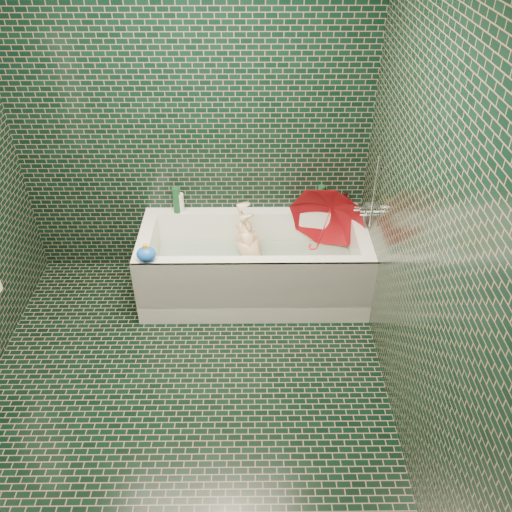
{
  "coord_description": "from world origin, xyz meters",
  "views": [
    {
      "loc": [
        0.44,
        -2.28,
        2.78
      ],
      "look_at": [
        0.46,
        0.82,
        0.49
      ],
      "focal_mm": 38.0,
      "sensor_mm": 36.0,
      "label": 1
    }
  ],
  "objects_px": {
    "child": "(254,258)",
    "umbrella": "(324,227)",
    "rubber_duck": "(334,205)",
    "bath_toy": "(146,254)",
    "bathtub": "(254,271)"
  },
  "relations": [
    {
      "from": "bath_toy",
      "to": "child",
      "type": "bearing_deg",
      "value": 0.76
    },
    {
      "from": "umbrella",
      "to": "bath_toy",
      "type": "bearing_deg",
      "value": -140.6
    },
    {
      "from": "rubber_duck",
      "to": "bathtub",
      "type": "bearing_deg",
      "value": -167.68
    },
    {
      "from": "child",
      "to": "bathtub",
      "type": "bearing_deg",
      "value": -2.13
    },
    {
      "from": "child",
      "to": "umbrella",
      "type": "relative_size",
      "value": 1.57
    },
    {
      "from": "rubber_duck",
      "to": "bath_toy",
      "type": "height_order",
      "value": "bath_toy"
    },
    {
      "from": "bathtub",
      "to": "rubber_duck",
      "type": "bearing_deg",
      "value": 29.03
    },
    {
      "from": "bathtub",
      "to": "child",
      "type": "bearing_deg",
      "value": 92.62
    },
    {
      "from": "bath_toy",
      "to": "rubber_duck",
      "type": "bearing_deg",
      "value": 1.48
    },
    {
      "from": "rubber_duck",
      "to": "umbrella",
      "type": "bearing_deg",
      "value": -128.49
    },
    {
      "from": "bath_toy",
      "to": "bathtub",
      "type": "bearing_deg",
      "value": -1.49
    },
    {
      "from": "bathtub",
      "to": "bath_toy",
      "type": "distance_m",
      "value": 0.89
    },
    {
      "from": "bathtub",
      "to": "rubber_duck",
      "type": "xyz_separation_m",
      "value": [
        0.63,
        0.35,
        0.38
      ]
    },
    {
      "from": "bathtub",
      "to": "child",
      "type": "distance_m",
      "value": 0.1
    },
    {
      "from": "bathtub",
      "to": "umbrella",
      "type": "xyz_separation_m",
      "value": [
        0.53,
        0.08,
        0.35
      ]
    }
  ]
}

